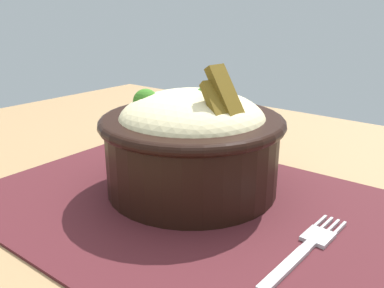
% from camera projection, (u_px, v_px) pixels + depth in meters
% --- Properties ---
extents(placemat, '(0.46, 0.32, 0.00)m').
position_uv_depth(placemat, '(204.00, 210.00, 0.39)').
color(placemat, '#47191E').
rests_on(placemat, table).
extents(bowl, '(0.19, 0.19, 0.14)m').
position_uv_depth(bowl, '(192.00, 139.00, 0.42)').
color(bowl, black).
rests_on(bowl, placemat).
extents(fork, '(0.02, 0.13, 0.00)m').
position_uv_depth(fork, '(307.00, 247.00, 0.33)').
color(fork, '#BABABA').
rests_on(fork, placemat).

